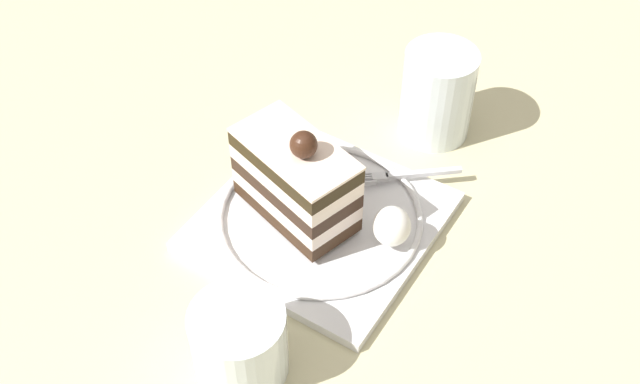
% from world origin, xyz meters
% --- Properties ---
extents(ground_plane, '(2.40, 2.40, 0.00)m').
position_xyz_m(ground_plane, '(0.00, 0.00, 0.00)').
color(ground_plane, '#C6BD92').
extents(dessert_plate, '(0.25, 0.25, 0.02)m').
position_xyz_m(dessert_plate, '(0.02, 0.03, 0.01)').
color(dessert_plate, white).
rests_on(dessert_plate, ground_plane).
extents(cake_slice, '(0.11, 0.14, 0.11)m').
position_xyz_m(cake_slice, '(0.02, 0.05, 0.06)').
color(cake_slice, '#321F11').
rests_on(cake_slice, dessert_plate).
extents(whipped_cream_dollop, '(0.04, 0.04, 0.04)m').
position_xyz_m(whipped_cream_dollop, '(0.01, -0.05, 0.04)').
color(whipped_cream_dollop, white).
rests_on(whipped_cream_dollop, dessert_plate).
extents(fork, '(0.06, 0.11, 0.00)m').
position_xyz_m(fork, '(0.10, -0.03, 0.02)').
color(fork, silver).
rests_on(fork, dessert_plate).
extents(drink_glass_near, '(0.08, 0.08, 0.07)m').
position_xyz_m(drink_glass_near, '(-0.15, 0.03, 0.03)').
color(drink_glass_near, silver).
rests_on(drink_glass_near, ground_plane).
extents(drink_glass_far, '(0.08, 0.08, 0.10)m').
position_xyz_m(drink_glass_far, '(0.20, -0.04, 0.05)').
color(drink_glass_far, silver).
rests_on(drink_glass_far, ground_plane).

